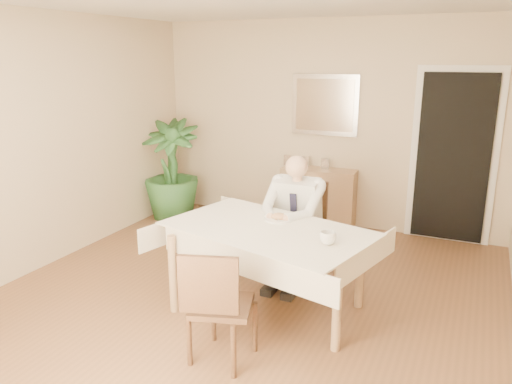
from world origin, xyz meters
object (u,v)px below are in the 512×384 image
at_px(dining_table, 267,237).
at_px(coffee_mug, 328,238).
at_px(chair_near, 217,302).
at_px(chair_far, 302,222).
at_px(seated_man, 292,215).
at_px(potted_palm, 171,170).
at_px(sideboard, 318,198).

height_order(dining_table, coffee_mug, coffee_mug).
bearing_deg(chair_near, chair_far, 72.47).
bearing_deg(seated_man, dining_table, -90.00).
bearing_deg(potted_palm, seated_man, -29.52).
distance_m(chair_far, chair_near, 1.77).
height_order(chair_near, seated_man, seated_man).
height_order(chair_far, seated_man, seated_man).
bearing_deg(dining_table, seated_man, 104.44).
relative_size(chair_far, coffee_mug, 7.44).
height_order(dining_table, chair_near, chair_near).
height_order(chair_far, chair_near, chair_far).
height_order(coffee_mug, potted_palm, potted_palm).
relative_size(dining_table, seated_man, 1.58).
height_order(chair_far, coffee_mug, chair_far).
relative_size(chair_near, coffee_mug, 6.92).
bearing_deg(coffee_mug, dining_table, 165.27).
bearing_deg(seated_man, coffee_mug, -52.64).
bearing_deg(coffee_mug, potted_palm, 144.28).
bearing_deg(coffee_mug, chair_far, 118.72).
relative_size(seated_man, coffee_mug, 9.85).
bearing_deg(chair_far, coffee_mug, -62.89).
bearing_deg(seated_man, potted_palm, 150.48).
distance_m(seated_man, sideboard, 1.77).
bearing_deg(chair_near, seated_man, 72.44).
xyz_separation_m(chair_far, coffee_mug, (0.57, -1.03, 0.27)).
relative_size(coffee_mug, sideboard, 0.13).
bearing_deg(chair_far, dining_table, -91.61).
bearing_deg(sideboard, coffee_mug, -73.89).
xyz_separation_m(chair_near, seated_man, (0.01, 1.48, 0.20)).
xyz_separation_m(chair_near, coffee_mug, (0.57, 0.74, 0.31)).
bearing_deg(dining_table, sideboard, 111.30).
relative_size(chair_far, sideboard, 0.99).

